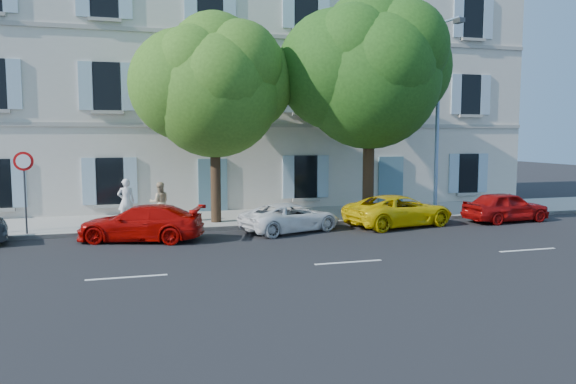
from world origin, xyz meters
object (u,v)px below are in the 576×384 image
object	(u,v)px
tree_left	(215,92)
pedestrian_b	(160,202)
car_yellow_supercar	(399,211)
road_sign	(24,175)
car_red_coupe	(141,223)
car_red_hatchback	(506,207)
pedestrian_a	(126,201)
car_white_coupe	(291,217)
street_lamp	(440,107)
tree_right	(370,78)

from	to	relation	value
tree_left	pedestrian_b	distance (m)	4.79
car_yellow_supercar	road_sign	distance (m)	13.75
car_red_coupe	car_red_hatchback	world-z (taller)	car_red_hatchback
car_yellow_supercar	tree_left	bearing A→B (deg)	60.85
tree_left	road_sign	distance (m)	7.41
car_yellow_supercar	pedestrian_a	distance (m)	10.60
car_white_coupe	car_yellow_supercar	distance (m)	4.44
street_lamp	tree_left	bearing A→B (deg)	176.40
car_yellow_supercar	pedestrian_b	distance (m)	9.37
car_red_hatchback	pedestrian_a	bearing A→B (deg)	73.99
car_red_hatchback	car_yellow_supercar	bearing A→B (deg)	82.17
car_red_coupe	tree_right	bearing A→B (deg)	120.76
street_lamp	car_red_coupe	bearing A→B (deg)	-171.52
car_yellow_supercar	road_sign	world-z (taller)	road_sign
car_white_coupe	road_sign	bearing A→B (deg)	63.07
pedestrian_b	car_red_coupe	bearing A→B (deg)	70.94
road_sign	street_lamp	bearing A→B (deg)	0.85
tree_right	road_sign	world-z (taller)	tree_right
car_white_coupe	pedestrian_a	distance (m)	6.42
street_lamp	pedestrian_b	world-z (taller)	street_lamp
car_white_coupe	tree_right	distance (m)	6.76
car_red_coupe	pedestrian_a	world-z (taller)	pedestrian_a
car_white_coupe	car_yellow_supercar	size ratio (longest dim) A/B	0.87
pedestrian_a	tree_left	bearing A→B (deg)	171.04
tree_left	road_sign	xyz separation A→B (m)	(-6.73, -0.84, -3.00)
pedestrian_b	car_yellow_supercar	bearing A→B (deg)	160.52
car_red_coupe	pedestrian_b	size ratio (longest dim) A/B	2.64
car_red_coupe	street_lamp	bearing A→B (deg)	117.23
car_red_coupe	car_yellow_supercar	world-z (taller)	car_yellow_supercar
tree_left	car_red_hatchback	bearing A→B (deg)	-11.37
pedestrian_a	car_white_coupe	bearing A→B (deg)	155.28
car_yellow_supercar	tree_right	world-z (taller)	tree_right
car_white_coupe	tree_left	size ratio (longest dim) A/B	0.49
car_red_coupe	pedestrian_b	distance (m)	3.02
car_red_hatchback	tree_left	bearing A→B (deg)	73.39
car_red_coupe	pedestrian_b	world-z (taller)	pedestrian_b
car_red_hatchback	road_sign	xyz separation A→B (m)	(-18.34, 1.50, 1.58)
pedestrian_a	pedestrian_b	bearing A→B (deg)	176.46
road_sign	street_lamp	distance (m)	16.40
car_white_coupe	tree_right	bearing A→B (deg)	-85.69
tree_left	pedestrian_a	world-z (taller)	tree_left
car_red_hatchback	street_lamp	world-z (taller)	street_lamp
car_yellow_supercar	street_lamp	world-z (taller)	street_lamp
pedestrian_b	road_sign	bearing A→B (deg)	12.04
car_red_coupe	road_sign	xyz separation A→B (m)	(-3.79, 1.61, 1.59)
car_red_hatchback	pedestrian_b	xyz separation A→B (m)	(-13.74, 2.78, 0.32)
car_yellow_supercar	pedestrian_a	world-z (taller)	pedestrian_a
road_sign	pedestrian_a	xyz separation A→B (m)	(3.34, 1.36, -1.18)
road_sign	pedestrian_b	distance (m)	4.93
car_white_coupe	road_sign	size ratio (longest dim) A/B	1.35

